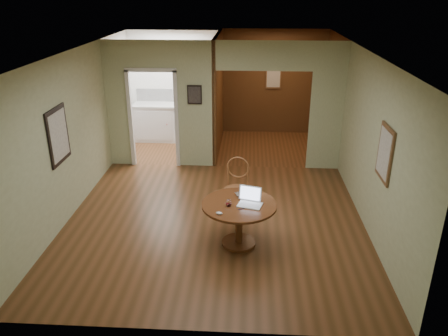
# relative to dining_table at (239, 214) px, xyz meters

# --- Properties ---
(floor) EXTENTS (5.00, 5.00, 0.00)m
(floor) POSITION_rel_dining_table_xyz_m (-0.42, 0.63, -0.52)
(floor) COLOR #4F3016
(floor) RESTS_ON ground
(room_shell) EXTENTS (5.20, 7.50, 5.00)m
(room_shell) POSITION_rel_dining_table_xyz_m (-0.89, 3.73, 0.77)
(room_shell) COLOR silver
(room_shell) RESTS_ON ground
(dining_table) EXTENTS (1.12, 1.12, 0.70)m
(dining_table) POSITION_rel_dining_table_xyz_m (0.00, 0.00, 0.00)
(dining_table) COLOR #5B2D16
(dining_table) RESTS_ON ground
(chair) EXTENTS (0.48, 0.48, 1.01)m
(chair) POSITION_rel_dining_table_xyz_m (-0.07, 1.04, 0.04)
(chair) COLOR brown
(chair) RESTS_ON ground
(open_laptop) EXTENTS (0.40, 0.38, 0.24)m
(open_laptop) POSITION_rel_dining_table_xyz_m (0.16, 0.02, 0.25)
(open_laptop) COLOR white
(open_laptop) RESTS_ON dining_table
(closed_laptop) EXTENTS (0.39, 0.32, 0.03)m
(closed_laptop) POSITION_rel_dining_table_xyz_m (0.11, 0.28, 0.20)
(closed_laptop) COLOR silver
(closed_laptop) RESTS_ON dining_table
(mouse) EXTENTS (0.10, 0.07, 0.04)m
(mouse) POSITION_rel_dining_table_xyz_m (-0.28, -0.34, 0.20)
(mouse) COLOR white
(mouse) RESTS_ON dining_table
(wine_glass) EXTENTS (0.09, 0.09, 0.10)m
(wine_glass) POSITION_rel_dining_table_xyz_m (-0.15, -0.08, 0.23)
(wine_glass) COLOR white
(wine_glass) RESTS_ON dining_table
(pen) EXTENTS (0.12, 0.08, 0.01)m
(pen) POSITION_rel_dining_table_xyz_m (0.05, -0.16, 0.19)
(pen) COLOR #0C1655
(pen) RESTS_ON dining_table
(kitchen_cabinet) EXTENTS (2.06, 0.60, 0.94)m
(kitchen_cabinet) POSITION_rel_dining_table_xyz_m (-1.77, 4.83, -0.05)
(kitchen_cabinet) COLOR white
(kitchen_cabinet) RESTS_ON ground
(grocery_bag) EXTENTS (0.30, 0.26, 0.27)m
(grocery_bag) POSITION_rel_dining_table_xyz_m (-1.47, 4.83, 0.56)
(grocery_bag) COLOR beige
(grocery_bag) RESTS_ON kitchen_cabinet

